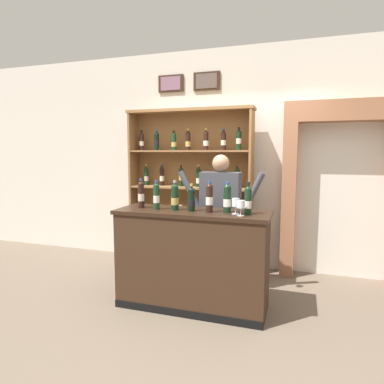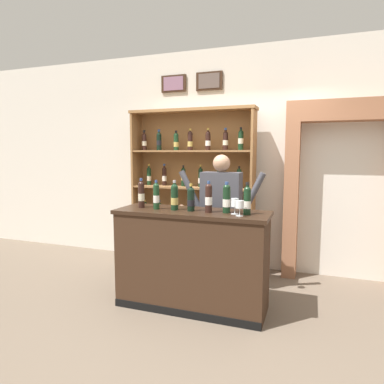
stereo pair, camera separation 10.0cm
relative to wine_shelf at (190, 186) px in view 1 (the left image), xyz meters
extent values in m
cube|color=#6B5B4C|center=(0.54, -1.22, -1.18)|extent=(14.00, 14.00, 0.02)
cube|color=silver|center=(0.54, 0.34, 0.37)|extent=(12.00, 0.16, 3.09)
cube|color=#382316|center=(-0.38, 0.25, 1.48)|extent=(0.39, 0.02, 0.24)
cube|color=gray|center=(-0.38, 0.23, 1.48)|extent=(0.31, 0.01, 0.19)
cube|color=#382316|center=(0.16, 0.25, 1.48)|extent=(0.39, 0.02, 0.26)
cube|color=#63544F|center=(0.16, 0.23, 1.48)|extent=(0.31, 0.01, 0.20)
cube|color=olive|center=(-0.86, -0.04, -0.06)|extent=(0.03, 0.31, 2.23)
cube|color=olive|center=(0.86, -0.04, -0.06)|extent=(0.03, 0.31, 2.23)
cube|color=olive|center=(0.00, 0.11, -0.06)|extent=(1.75, 0.02, 2.23)
cube|color=olive|center=(0.00, -0.04, -1.03)|extent=(1.69, 0.30, 0.03)
cylinder|color=black|center=(-0.72, 0.00, -0.91)|extent=(0.07, 0.07, 0.21)
sphere|color=black|center=(-0.72, 0.00, -0.80)|extent=(0.06, 0.06, 0.06)
cylinder|color=black|center=(-0.72, 0.00, -0.77)|extent=(0.03, 0.03, 0.07)
cylinder|color=navy|center=(-0.72, 0.00, -0.75)|extent=(0.03, 0.03, 0.03)
cylinder|color=beige|center=(-0.72, 0.00, -0.91)|extent=(0.07, 0.07, 0.07)
cylinder|color=black|center=(-0.48, -0.03, -0.90)|extent=(0.07, 0.07, 0.23)
sphere|color=black|center=(-0.48, -0.03, -0.78)|extent=(0.06, 0.06, 0.06)
cylinder|color=black|center=(-0.48, -0.03, -0.76)|extent=(0.03, 0.03, 0.06)
cylinder|color=maroon|center=(-0.48, -0.03, -0.74)|extent=(0.03, 0.03, 0.03)
cylinder|color=silver|center=(-0.48, -0.03, -0.92)|extent=(0.07, 0.07, 0.07)
cylinder|color=black|center=(-0.26, -0.06, -0.91)|extent=(0.07, 0.07, 0.22)
sphere|color=black|center=(-0.26, -0.06, -0.80)|extent=(0.06, 0.06, 0.06)
cylinder|color=black|center=(-0.26, -0.06, -0.76)|extent=(0.03, 0.03, 0.08)
cylinder|color=black|center=(-0.26, -0.06, -0.73)|extent=(0.03, 0.03, 0.03)
cylinder|color=silver|center=(-0.26, -0.06, -0.92)|extent=(0.07, 0.07, 0.07)
cylinder|color=#19381E|center=(-0.01, -0.05, -0.91)|extent=(0.07, 0.07, 0.22)
sphere|color=#19381E|center=(-0.01, -0.05, -0.79)|extent=(0.06, 0.06, 0.06)
cylinder|color=#19381E|center=(-0.01, -0.05, -0.77)|extent=(0.03, 0.03, 0.06)
cylinder|color=#B79338|center=(-0.01, -0.05, -0.75)|extent=(0.03, 0.03, 0.03)
cylinder|color=silver|center=(-0.01, -0.05, -0.93)|extent=(0.07, 0.07, 0.07)
cylinder|color=black|center=(0.25, -0.05, -0.91)|extent=(0.07, 0.07, 0.23)
sphere|color=black|center=(0.25, -0.05, -0.79)|extent=(0.06, 0.06, 0.06)
cylinder|color=black|center=(0.25, -0.05, -0.75)|extent=(0.03, 0.03, 0.08)
cylinder|color=#99999E|center=(0.25, -0.05, -0.73)|extent=(0.03, 0.03, 0.03)
cylinder|color=tan|center=(0.25, -0.05, -0.92)|extent=(0.07, 0.07, 0.07)
cylinder|color=black|center=(0.50, -0.03, -0.91)|extent=(0.07, 0.07, 0.23)
sphere|color=black|center=(0.50, -0.03, -0.78)|extent=(0.06, 0.06, 0.06)
cylinder|color=black|center=(0.50, -0.03, -0.76)|extent=(0.03, 0.03, 0.06)
cylinder|color=maroon|center=(0.50, -0.03, -0.74)|extent=(0.03, 0.03, 0.03)
cylinder|color=tan|center=(0.50, -0.03, -0.93)|extent=(0.07, 0.07, 0.07)
cylinder|color=black|center=(0.73, -0.08, -0.91)|extent=(0.07, 0.07, 0.23)
sphere|color=black|center=(0.73, -0.08, -0.79)|extent=(0.06, 0.06, 0.06)
cylinder|color=black|center=(0.73, -0.08, -0.76)|extent=(0.03, 0.03, 0.06)
cylinder|color=#99999E|center=(0.73, -0.08, -0.74)|extent=(0.03, 0.03, 0.03)
cylinder|color=black|center=(0.73, -0.08, -0.91)|extent=(0.07, 0.07, 0.07)
cube|color=olive|center=(0.00, -0.04, -0.53)|extent=(1.69, 0.30, 0.02)
cylinder|color=black|center=(-0.74, -0.04, -0.40)|extent=(0.06, 0.06, 0.22)
sphere|color=black|center=(-0.74, -0.04, -0.29)|extent=(0.06, 0.06, 0.06)
cylinder|color=black|center=(-0.74, -0.04, -0.26)|extent=(0.02, 0.02, 0.06)
cylinder|color=#B79338|center=(-0.74, -0.04, -0.24)|extent=(0.03, 0.03, 0.03)
cylinder|color=black|center=(-0.74, -0.04, -0.41)|extent=(0.06, 0.06, 0.07)
cylinder|color=#19381E|center=(-0.49, -0.07, -0.40)|extent=(0.06, 0.06, 0.22)
sphere|color=#19381E|center=(-0.49, -0.07, -0.29)|extent=(0.06, 0.06, 0.06)
cylinder|color=#19381E|center=(-0.49, -0.07, -0.25)|extent=(0.02, 0.02, 0.07)
cylinder|color=navy|center=(-0.49, -0.07, -0.23)|extent=(0.03, 0.03, 0.03)
cylinder|color=silver|center=(-0.49, -0.07, -0.40)|extent=(0.06, 0.06, 0.07)
cylinder|color=black|center=(-0.22, -0.07, -0.40)|extent=(0.06, 0.06, 0.22)
sphere|color=black|center=(-0.22, -0.07, -0.29)|extent=(0.06, 0.06, 0.06)
cylinder|color=black|center=(-0.22, -0.07, -0.26)|extent=(0.03, 0.03, 0.07)
cylinder|color=#99999E|center=(-0.22, -0.07, -0.23)|extent=(0.03, 0.03, 0.03)
cylinder|color=silver|center=(-0.22, -0.07, -0.43)|extent=(0.06, 0.06, 0.07)
cylinder|color=black|center=(0.03, -0.04, -0.40)|extent=(0.06, 0.06, 0.23)
sphere|color=black|center=(0.03, -0.04, -0.28)|extent=(0.06, 0.06, 0.06)
cylinder|color=black|center=(0.03, -0.04, -0.25)|extent=(0.02, 0.02, 0.07)
cylinder|color=navy|center=(0.03, -0.04, -0.23)|extent=(0.03, 0.03, 0.03)
cylinder|color=beige|center=(0.03, -0.04, -0.43)|extent=(0.06, 0.06, 0.07)
cylinder|color=#19381E|center=(0.23, -0.07, -0.40)|extent=(0.06, 0.06, 0.22)
sphere|color=#19381E|center=(0.23, -0.07, -0.29)|extent=(0.06, 0.06, 0.06)
cylinder|color=#19381E|center=(0.23, -0.07, -0.26)|extent=(0.02, 0.02, 0.07)
cylinder|color=navy|center=(0.23, -0.07, -0.23)|extent=(0.03, 0.03, 0.03)
cylinder|color=silver|center=(0.23, -0.07, -0.40)|extent=(0.06, 0.06, 0.07)
cylinder|color=black|center=(0.47, -0.08, -0.40)|extent=(0.06, 0.06, 0.23)
sphere|color=black|center=(0.47, -0.08, -0.28)|extent=(0.06, 0.06, 0.06)
cylinder|color=black|center=(0.47, -0.08, -0.26)|extent=(0.03, 0.03, 0.06)
cylinder|color=#B79338|center=(0.47, -0.08, -0.24)|extent=(0.03, 0.03, 0.03)
cylinder|color=tan|center=(0.47, -0.08, -0.40)|extent=(0.06, 0.06, 0.07)
cylinder|color=black|center=(0.74, -0.02, -0.40)|extent=(0.06, 0.06, 0.22)
sphere|color=black|center=(0.74, -0.02, -0.29)|extent=(0.06, 0.06, 0.06)
cylinder|color=black|center=(0.74, -0.02, -0.25)|extent=(0.02, 0.02, 0.08)
cylinder|color=#99999E|center=(0.74, -0.02, -0.22)|extent=(0.03, 0.03, 0.03)
cylinder|color=beige|center=(0.74, -0.02, -0.42)|extent=(0.06, 0.06, 0.07)
cube|color=olive|center=(0.00, -0.04, -0.02)|extent=(1.69, 0.30, 0.02)
cylinder|color=#19381E|center=(-0.68, -0.02, 0.10)|extent=(0.06, 0.06, 0.22)
sphere|color=#19381E|center=(-0.68, -0.02, 0.22)|extent=(0.06, 0.06, 0.06)
cylinder|color=#19381E|center=(-0.68, -0.02, 0.26)|extent=(0.03, 0.03, 0.08)
cylinder|color=#B79338|center=(-0.68, -0.02, 0.29)|extent=(0.03, 0.03, 0.03)
cylinder|color=beige|center=(-0.68, -0.02, 0.09)|extent=(0.06, 0.06, 0.07)
cylinder|color=black|center=(-0.43, -0.01, 0.11)|extent=(0.06, 0.06, 0.23)
sphere|color=black|center=(-0.43, -0.01, 0.23)|extent=(0.06, 0.06, 0.06)
cylinder|color=black|center=(-0.43, -0.01, 0.26)|extent=(0.03, 0.03, 0.08)
cylinder|color=navy|center=(-0.43, -0.01, 0.29)|extent=(0.03, 0.03, 0.03)
cylinder|color=silver|center=(-0.43, -0.01, 0.10)|extent=(0.06, 0.06, 0.07)
cylinder|color=black|center=(-0.13, -0.03, 0.11)|extent=(0.06, 0.06, 0.22)
sphere|color=black|center=(-0.13, -0.03, 0.22)|extent=(0.06, 0.06, 0.06)
cylinder|color=black|center=(-0.13, -0.03, 0.25)|extent=(0.02, 0.02, 0.07)
cylinder|color=black|center=(-0.13, -0.03, 0.28)|extent=(0.03, 0.03, 0.03)
cylinder|color=tan|center=(-0.13, -0.03, 0.12)|extent=(0.06, 0.06, 0.07)
cylinder|color=black|center=(0.13, -0.03, 0.11)|extent=(0.06, 0.06, 0.23)
sphere|color=black|center=(0.13, -0.03, 0.23)|extent=(0.06, 0.06, 0.06)
cylinder|color=black|center=(0.13, -0.03, 0.26)|extent=(0.02, 0.02, 0.08)
cylinder|color=#B79338|center=(0.13, -0.03, 0.29)|extent=(0.03, 0.03, 0.03)
cylinder|color=silver|center=(0.13, -0.03, 0.08)|extent=(0.06, 0.06, 0.07)
cylinder|color=#19381E|center=(0.39, -0.02, 0.11)|extent=(0.06, 0.06, 0.23)
sphere|color=#19381E|center=(0.39, -0.02, 0.23)|extent=(0.06, 0.06, 0.06)
cylinder|color=#19381E|center=(0.39, -0.02, 0.26)|extent=(0.03, 0.03, 0.07)
cylinder|color=black|center=(0.39, -0.02, 0.28)|extent=(0.03, 0.03, 0.03)
cylinder|color=black|center=(0.39, -0.02, 0.10)|extent=(0.06, 0.06, 0.07)
cylinder|color=#19381E|center=(0.67, -0.03, 0.11)|extent=(0.06, 0.06, 0.23)
sphere|color=#19381E|center=(0.67, -0.03, 0.23)|extent=(0.06, 0.06, 0.06)
cylinder|color=#19381E|center=(0.67, -0.03, 0.26)|extent=(0.02, 0.02, 0.06)
cylinder|color=black|center=(0.67, -0.03, 0.28)|extent=(0.03, 0.03, 0.03)
cylinder|color=tan|center=(0.67, -0.03, 0.09)|extent=(0.06, 0.06, 0.07)
cube|color=olive|center=(0.00, -0.04, 0.49)|extent=(1.69, 0.30, 0.02)
cylinder|color=black|center=(-0.73, -0.05, 0.60)|extent=(0.07, 0.07, 0.20)
sphere|color=black|center=(-0.73, -0.05, 0.71)|extent=(0.07, 0.07, 0.07)
cylinder|color=black|center=(-0.73, -0.05, 0.74)|extent=(0.03, 0.03, 0.08)
cylinder|color=black|center=(-0.73, -0.05, 0.78)|extent=(0.04, 0.04, 0.03)
cylinder|color=beige|center=(-0.73, -0.05, 0.60)|extent=(0.07, 0.07, 0.06)
cylinder|color=black|center=(-0.48, -0.08, 0.61)|extent=(0.07, 0.07, 0.21)
sphere|color=black|center=(-0.48, -0.08, 0.71)|extent=(0.07, 0.07, 0.07)
cylinder|color=black|center=(-0.48, -0.08, 0.75)|extent=(0.03, 0.03, 0.08)
cylinder|color=navy|center=(-0.48, -0.08, 0.78)|extent=(0.04, 0.04, 0.03)
cylinder|color=black|center=(-0.48, -0.08, 0.61)|extent=(0.07, 0.07, 0.07)
cylinder|color=#19381E|center=(-0.23, -0.05, 0.60)|extent=(0.07, 0.07, 0.20)
sphere|color=#19381E|center=(-0.23, -0.05, 0.71)|extent=(0.07, 0.07, 0.07)
cylinder|color=#19381E|center=(-0.23, -0.05, 0.74)|extent=(0.03, 0.03, 0.06)
cylinder|color=black|center=(-0.23, -0.05, 0.76)|extent=(0.03, 0.03, 0.03)
cylinder|color=tan|center=(-0.23, -0.05, 0.58)|extent=(0.07, 0.07, 0.07)
cylinder|color=black|center=(-0.02, -0.04, 0.61)|extent=(0.07, 0.07, 0.22)
sphere|color=black|center=(-0.02, -0.04, 0.73)|extent=(0.07, 0.07, 0.07)
cylinder|color=black|center=(-0.02, -0.04, 0.76)|extent=(0.03, 0.03, 0.07)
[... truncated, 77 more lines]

